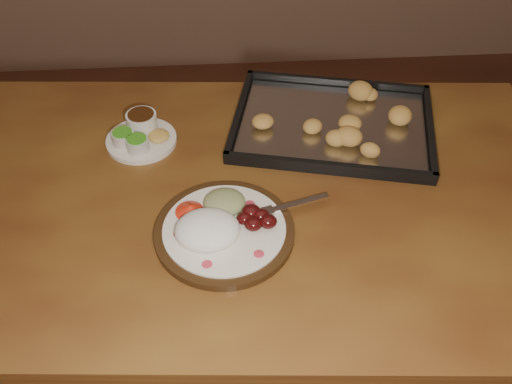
{
  "coord_description": "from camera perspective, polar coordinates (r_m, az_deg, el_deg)",
  "views": [
    {
      "loc": [
        0.17,
        -0.71,
        1.66
      ],
      "look_at": [
        0.24,
        0.2,
        0.77
      ],
      "focal_mm": 40.0,
      "sensor_mm": 36.0,
      "label": 1
    }
  ],
  "objects": [
    {
      "name": "condiment_saucer",
      "position": [
        1.45,
        -11.52,
        5.66
      ],
      "size": [
        0.18,
        0.18,
        0.06
      ],
      "rotation": [
        0.0,
        0.0,
        -0.33
      ],
      "color": "white",
      "rests_on": "dining_table"
    },
    {
      "name": "baking_tray",
      "position": [
        1.49,
        7.69,
        6.87
      ],
      "size": [
        0.57,
        0.47,
        0.05
      ],
      "rotation": [
        0.0,
        0.0,
        -0.22
      ],
      "color": "black",
      "rests_on": "dining_table"
    },
    {
      "name": "dining_table",
      "position": [
        1.37,
        -1.25,
        -2.94
      ],
      "size": [
        1.56,
        1.01,
        0.75
      ],
      "rotation": [
        0.0,
        0.0,
        -0.07
      ],
      "color": "brown",
      "rests_on": "ground"
    },
    {
      "name": "dinner_plate",
      "position": [
        1.2,
        -3.55,
        -3.53
      ],
      "size": [
        0.38,
        0.3,
        0.07
      ],
      "rotation": [
        0.0,
        0.0,
        0.34
      ],
      "color": "#311D0D",
      "rests_on": "dining_table"
    }
  ]
}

